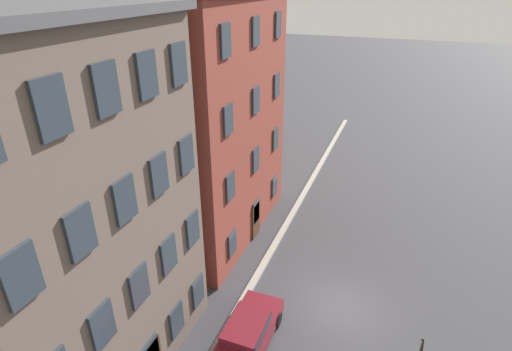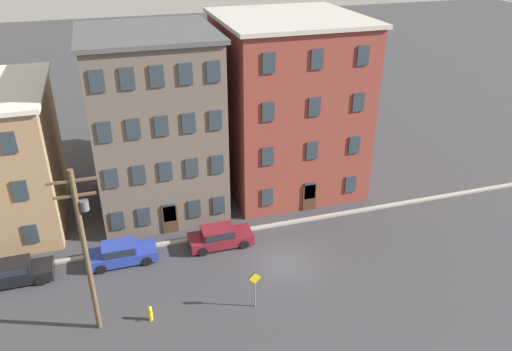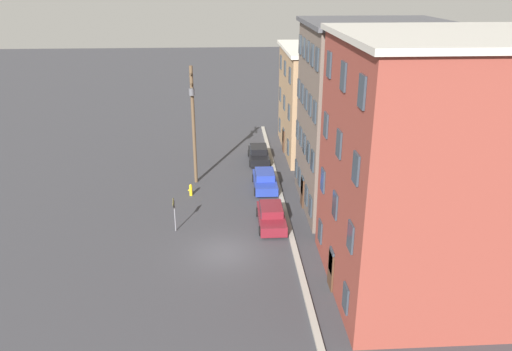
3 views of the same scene
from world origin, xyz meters
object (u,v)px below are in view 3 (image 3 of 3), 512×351
car_black (259,154)px  caution_sign (174,209)px  car_blue (265,179)px  fire_hydrant (191,190)px  car_maroon (271,215)px  utility_pole (193,119)px

car_black → caution_sign: 15.23m
car_blue → car_black: bearing=-179.3°
car_black → car_blue: (6.52, 0.08, 0.00)m
fire_hydrant → caution_sign: bearing=-6.6°
car_black → car_maroon: 13.16m
car_black → utility_pole: 8.89m
car_blue → car_maroon: bearing=-0.5°
fire_hydrant → car_maroon: bearing=47.5°
car_blue → utility_pole: 7.64m
car_blue → caution_sign: bearing=-43.2°
caution_sign → car_maroon: bearing=94.5°
car_black → car_blue: 6.52m
car_blue → fire_hydrant: (1.17, -6.02, -0.27)m
caution_sign → fire_hydrant: size_ratio=2.61×
car_black → car_maroon: same height
car_black → caution_sign: (13.68, -6.63, 0.90)m
car_maroon → caution_sign: (0.53, -6.66, 0.90)m
caution_sign → utility_pole: size_ratio=0.26×
utility_pole → car_blue: bearing=74.4°
caution_sign → car_black: bearing=154.1°
caution_sign → utility_pole: 9.63m
car_blue → caution_sign: 9.86m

